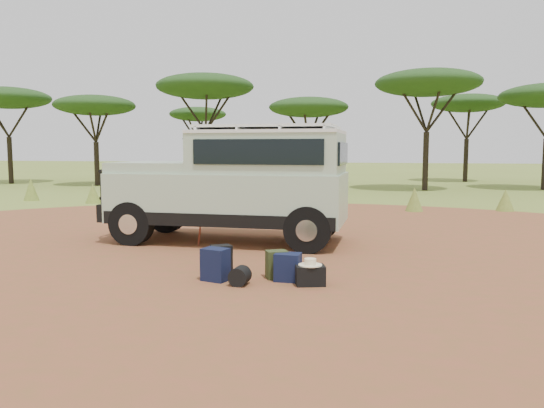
% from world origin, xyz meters
% --- Properties ---
extents(ground, '(140.00, 140.00, 0.00)m').
position_xyz_m(ground, '(0.00, 0.00, 0.00)').
color(ground, olive).
rests_on(ground, ground).
extents(dirt_clearing, '(23.00, 23.00, 0.01)m').
position_xyz_m(dirt_clearing, '(0.00, 0.00, 0.00)').
color(dirt_clearing, brown).
rests_on(dirt_clearing, ground).
extents(grass_fringe, '(36.60, 1.60, 0.90)m').
position_xyz_m(grass_fringe, '(0.12, 8.67, 0.40)').
color(grass_fringe, olive).
rests_on(grass_fringe, ground).
extents(acacia_treeline, '(46.70, 13.20, 6.26)m').
position_xyz_m(acacia_treeline, '(0.75, 19.81, 4.87)').
color(acacia_treeline, black).
rests_on(acacia_treeline, ground).
extents(safari_vehicle, '(5.44, 2.25, 2.60)m').
position_xyz_m(safari_vehicle, '(-1.23, 1.55, 1.26)').
color(safari_vehicle, '#A9C2A5').
rests_on(safari_vehicle, ground).
extents(walking_staff, '(0.32, 0.28, 1.59)m').
position_xyz_m(walking_staff, '(-1.78, 0.76, 0.80)').
color(walking_staff, maroon).
rests_on(walking_staff, ground).
extents(backpack_black, '(0.42, 0.39, 0.46)m').
position_xyz_m(backpack_black, '(-0.70, -1.32, 0.23)').
color(backpack_black, black).
rests_on(backpack_black, ground).
extents(backpack_navy, '(0.46, 0.39, 0.53)m').
position_xyz_m(backpack_navy, '(-0.60, -1.96, 0.26)').
color(backpack_navy, '#101B34').
rests_on(backpack_navy, ground).
extents(backpack_olive, '(0.40, 0.36, 0.46)m').
position_xyz_m(backpack_olive, '(0.33, -1.61, 0.23)').
color(backpack_olive, '#39431E').
rests_on(backpack_olive, ground).
extents(duffel_navy, '(0.41, 0.32, 0.45)m').
position_xyz_m(duffel_navy, '(0.54, -1.75, 0.23)').
color(duffel_navy, '#101B34').
rests_on(duffel_navy, ground).
extents(hard_case, '(0.52, 0.43, 0.31)m').
position_xyz_m(hard_case, '(0.92, -1.92, 0.16)').
color(hard_case, black).
rests_on(hard_case, ground).
extents(stuff_sack, '(0.31, 0.31, 0.29)m').
position_xyz_m(stuff_sack, '(-0.14, -2.16, 0.15)').
color(stuff_sack, black).
rests_on(stuff_sack, ground).
extents(safari_hat, '(0.37, 0.37, 0.11)m').
position_xyz_m(safari_hat, '(0.92, -1.92, 0.35)').
color(safari_hat, '#F6E6B8').
rests_on(safari_hat, hard_case).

